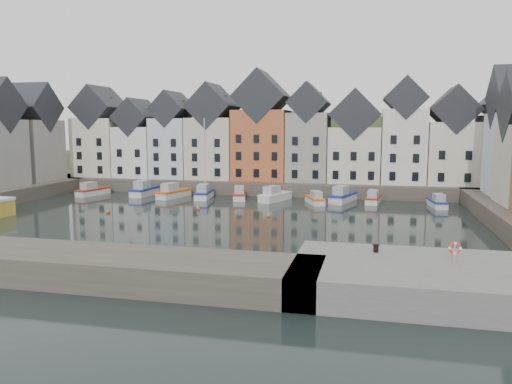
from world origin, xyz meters
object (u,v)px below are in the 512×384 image
(boat_a, at_px, (92,191))
(mooring_bollard, at_px, (376,248))
(life_ring_post, at_px, (455,249))
(boat_d, at_px, (204,193))

(boat_a, distance_m, mooring_bollard, 55.30)
(mooring_bollard, distance_m, life_ring_post, 5.15)
(boat_d, xyz_separation_m, life_ring_post, (29.81, -36.78, 2.07))
(boat_a, xyz_separation_m, life_ring_post, (48.01, -36.02, 2.17))
(boat_a, relative_size, life_ring_post, 4.89)
(boat_d, bearing_deg, mooring_bollard, -62.65)
(boat_a, bearing_deg, mooring_bollard, -26.94)
(mooring_bollard, relative_size, life_ring_post, 0.43)
(boat_a, relative_size, boat_d, 0.52)
(boat_a, distance_m, boat_d, 18.22)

